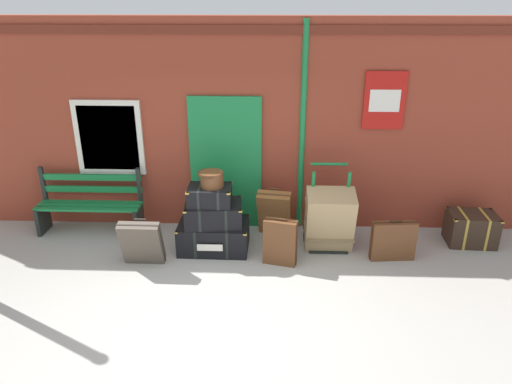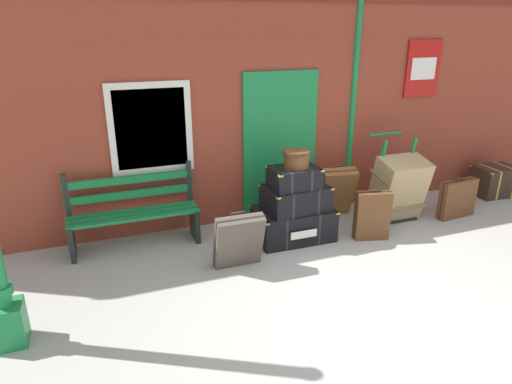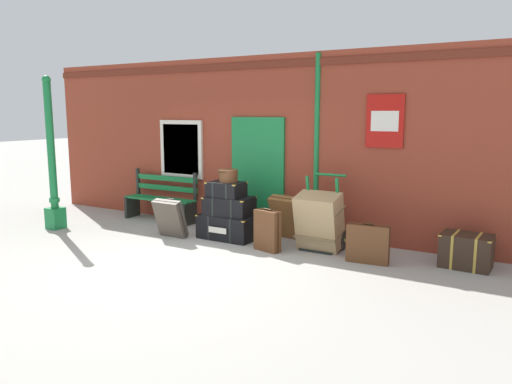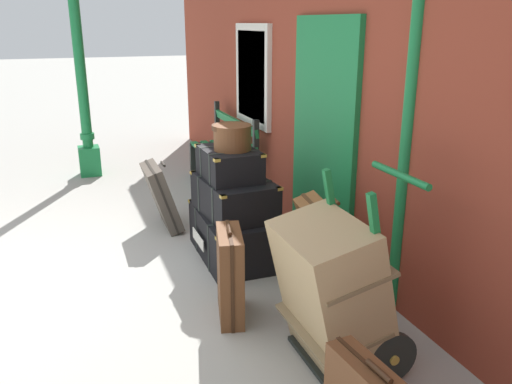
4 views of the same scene
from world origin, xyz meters
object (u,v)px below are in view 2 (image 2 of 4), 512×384
object	(u,v)px
round_hatbox	(296,158)
suitcase_umber	(457,199)
platform_bench	(134,213)
corner_trunk	(495,181)
steamer_trunk_top	(294,177)
suitcase_slate	(336,191)
porters_trolley	(389,197)
steamer_trunk_middle	(296,198)
suitcase_cream	(239,241)
large_brown_trunk	(398,188)
suitcase_beige	(372,216)
steamer_trunk_base	(293,223)

from	to	relation	value
round_hatbox	suitcase_umber	xyz separation A→B (m)	(2.54, -0.17, -0.84)
platform_bench	corner_trunk	size ratio (longest dim) A/B	2.24
steamer_trunk_top	suitcase_slate	size ratio (longest dim) A/B	0.80
round_hatbox	porters_trolley	size ratio (longest dim) A/B	0.29
steamer_trunk_middle	suitcase_cream	world-z (taller)	steamer_trunk_middle
round_hatbox	large_brown_trunk	world-z (taller)	round_hatbox
corner_trunk	suitcase_beige	bearing A→B (deg)	-166.48
suitcase_slate	platform_bench	bearing A→B (deg)	178.75
round_hatbox	porters_trolley	distance (m)	1.89
platform_bench	porters_trolley	size ratio (longest dim) A/B	1.34
suitcase_cream	suitcase_umber	world-z (taller)	suitcase_cream
round_hatbox	suitcase_cream	xyz separation A→B (m)	(-0.92, -0.47, -0.78)
steamer_trunk_middle	round_hatbox	bearing A→B (deg)	-149.07
steamer_trunk_base	porters_trolley	size ratio (longest dim) A/B	0.85
steamer_trunk_base	suitcase_slate	world-z (taller)	suitcase_slate
round_hatbox	suitcase_beige	bearing A→B (deg)	-19.69
large_brown_trunk	suitcase_beige	world-z (taller)	large_brown_trunk
steamer_trunk_top	large_brown_trunk	distance (m)	1.75
steamer_trunk_base	suitcase_slate	bearing A→B (deg)	26.94
steamer_trunk_base	suitcase_beige	bearing A→B (deg)	-21.02
steamer_trunk_base	steamer_trunk_top	xyz separation A→B (m)	(-0.03, -0.05, 0.66)
steamer_trunk_middle	suitcase_umber	bearing A→B (deg)	-3.99
porters_trolley	steamer_trunk_middle	bearing A→B (deg)	-171.49
round_hatbox	suitcase_umber	bearing A→B (deg)	-3.81
platform_bench	suitcase_beige	xyz separation A→B (m)	(2.95, -0.88, -0.12)
steamer_trunk_top	porters_trolley	world-z (taller)	porters_trolley
steamer_trunk_top	platform_bench	bearing A→B (deg)	164.06
steamer_trunk_base	suitcase_umber	size ratio (longest dim) A/B	1.62
steamer_trunk_middle	steamer_trunk_top	distance (m)	0.29
steamer_trunk_base	steamer_trunk_middle	bearing A→B (deg)	-53.96
steamer_trunk_middle	suitcase_cream	distance (m)	1.08
steamer_trunk_base	large_brown_trunk	world-z (taller)	large_brown_trunk
suitcase_umber	corner_trunk	world-z (taller)	suitcase_umber
steamer_trunk_top	suitcase_beige	bearing A→B (deg)	-18.05
suitcase_beige	steamer_trunk_middle	bearing A→B (deg)	159.71
suitcase_beige	corner_trunk	xyz separation A→B (m)	(2.86, 0.69, -0.09)
platform_bench	steamer_trunk_middle	xyz separation A→B (m)	(2.00, -0.53, 0.14)
porters_trolley	suitcase_umber	bearing A→B (deg)	-25.91
suitcase_cream	suitcase_umber	bearing A→B (deg)	4.90
platform_bench	suitcase_cream	bearing A→B (deg)	-43.34
porters_trolley	suitcase_umber	xyz separation A→B (m)	(0.87, -0.42, 0.01)
porters_trolley	suitcase_beige	size ratio (longest dim) A/B	1.72
porters_trolley	suitcase_slate	size ratio (longest dim) A/B	1.55
porters_trolley	corner_trunk	xyz separation A→B (m)	(2.15, 0.09, -0.03)
steamer_trunk_base	porters_trolley	distance (m)	1.69
steamer_trunk_middle	large_brown_trunk	distance (m)	1.66
steamer_trunk_base	corner_trunk	bearing A→B (deg)	4.75
suitcase_beige	platform_bench	bearing A→B (deg)	163.34
platform_bench	steamer_trunk_top	distance (m)	2.08
steamer_trunk_middle	corner_trunk	bearing A→B (deg)	5.05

